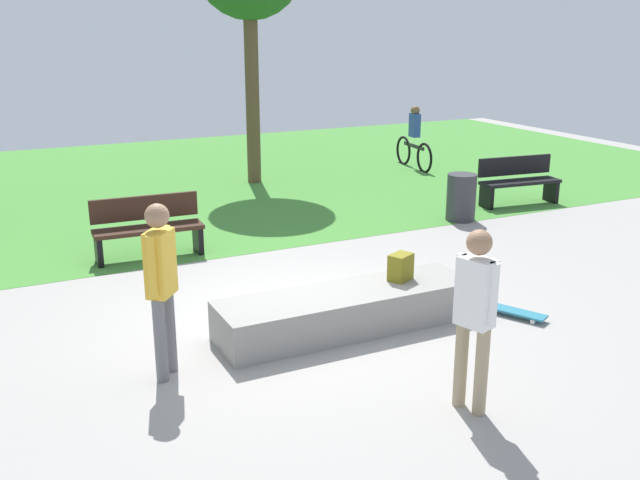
% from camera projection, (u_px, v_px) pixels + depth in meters
% --- Properties ---
extents(ground_plane, '(28.00, 28.00, 0.00)m').
position_uv_depth(ground_plane, '(291.00, 315.00, 8.72)').
color(ground_plane, '#9E9993').
extents(grass_lawn, '(26.60, 11.54, 0.01)m').
position_uv_depth(grass_lawn, '(138.00, 184.00, 15.78)').
color(grass_lawn, '#478C38').
rests_on(grass_lawn, ground_plane).
extents(concrete_ledge, '(3.06, 0.83, 0.46)m').
position_uv_depth(concrete_ledge, '(348.00, 310.00, 8.27)').
color(concrete_ledge, gray).
rests_on(concrete_ledge, ground_plane).
extents(backpack_on_ledge, '(0.34, 0.30, 0.32)m').
position_uv_depth(backpack_on_ledge, '(401.00, 267.00, 8.52)').
color(backpack_on_ledge, olive).
rests_on(backpack_on_ledge, concrete_ledge).
extents(skater_performing_trick, '(0.29, 0.41, 1.70)m').
position_uv_depth(skater_performing_trick, '(475.00, 307.00, 6.31)').
color(skater_performing_trick, tan).
rests_on(skater_performing_trick, ground_plane).
extents(skater_watching, '(0.36, 0.37, 1.77)m').
position_uv_depth(skater_watching, '(161.00, 277.00, 6.92)').
color(skater_watching, slate).
rests_on(skater_watching, ground_plane).
extents(skateboard_by_ledge, '(0.54, 0.80, 0.08)m').
position_uv_depth(skateboard_by_ledge, '(513.00, 311.00, 8.66)').
color(skateboard_by_ledge, teal).
rests_on(skateboard_by_ledge, ground_plane).
extents(park_bench_by_oak, '(1.62, 0.54, 0.91)m').
position_uv_depth(park_bench_by_oak, '(147.00, 226.00, 10.75)').
color(park_bench_by_oak, '#331E14').
rests_on(park_bench_by_oak, ground_plane).
extents(park_bench_far_left, '(1.64, 0.64, 0.91)m').
position_uv_depth(park_bench_far_left, '(518.00, 180.00, 13.90)').
color(park_bench_far_left, black).
rests_on(park_bench_far_left, ground_plane).
extents(trash_bin, '(0.52, 0.52, 0.83)m').
position_uv_depth(trash_bin, '(461.00, 197.00, 12.78)').
color(trash_bin, '#333338').
rests_on(trash_bin, ground_plane).
extents(cyclist_on_bicycle, '(0.25, 1.82, 1.52)m').
position_uv_depth(cyclist_on_bicycle, '(414.00, 142.00, 17.36)').
color(cyclist_on_bicycle, black).
rests_on(cyclist_on_bicycle, ground_plane).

